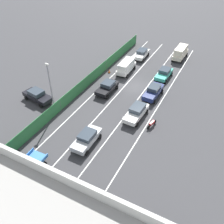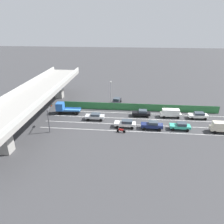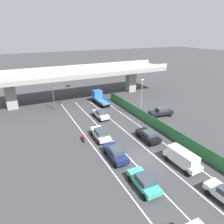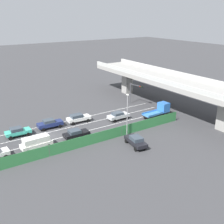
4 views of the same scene
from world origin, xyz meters
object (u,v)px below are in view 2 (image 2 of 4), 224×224
object	(u,v)px
car_taxi_teal	(180,126)
car_sedan_navy	(152,125)
car_sedan_silver	(95,116)
street_lamp	(111,93)
motorcycle	(121,130)
car_van_white	(171,113)
flatbed_truck_blue	(64,108)
parked_sedan_dark	(117,101)
traffic_light	(50,114)
car_van_cream	(222,127)
car_hatchback_white	(198,115)
traffic_cone	(163,112)
car_sedan_black	(142,113)
car_sedan_white	(126,123)

from	to	relation	value
car_taxi_teal	car_sedan_navy	world-z (taller)	car_sedan_navy
car_sedan_silver	street_lamp	xyz separation A→B (m)	(7.00, -3.00, 3.64)
motorcycle	car_taxi_teal	bearing A→B (deg)	-78.69
car_taxi_teal	motorcycle	bearing A→B (deg)	101.31
car_van_white	motorcycle	distance (m)	14.42
flatbed_truck_blue	street_lamp	xyz separation A→B (m)	(3.90, -11.41, 3.14)
parked_sedan_dark	traffic_light	size ratio (longest dim) A/B	0.97
car_van_cream	car_hatchback_white	world-z (taller)	car_van_cream
motorcycle	traffic_cone	distance (m)	15.04
traffic_light	car_sedan_silver	bearing A→B (deg)	-56.55
car_sedan_black	car_van_cream	distance (m)	17.72
traffic_light	car_sedan_white	bearing A→B (deg)	-81.22
motorcycle	traffic_cone	size ratio (longest dim) A/B	2.82
car_van_cream	car_sedan_navy	distance (m)	14.35
car_sedan_white	traffic_cone	size ratio (longest dim) A/B	6.90
car_van_white	traffic_cone	xyz separation A→B (m)	(2.50, 1.50, -0.86)
car_sedan_navy	car_hatchback_white	bearing A→B (deg)	-60.26
car_hatchback_white	traffic_cone	xyz separation A→B (m)	(2.75, 7.90, -0.58)
car_van_cream	flatbed_truck_blue	world-z (taller)	flatbed_truck_blue
car_van_white	car_hatchback_white	size ratio (longest dim) A/B	1.10
street_lamp	car_van_white	bearing A→B (deg)	-104.46
car_sedan_black	traffic_light	distance (m)	21.48
motorcycle	parked_sedan_dark	size ratio (longest dim) A/B	0.39
car_sedan_white	car_van_cream	bearing A→B (deg)	-91.07
car_taxi_teal	traffic_light	bearing A→B (deg)	95.10
car_sedan_black	traffic_light	xyz separation A→B (m)	(-8.78, 19.41, 2.73)
flatbed_truck_blue	car_sedan_white	bearing A→B (deg)	-111.93
car_sedan_black	flatbed_truck_blue	xyz separation A→B (m)	(-0.05, 19.29, 0.51)
car_van_cream	car_sedan_navy	world-z (taller)	car_van_cream
car_sedan_silver	car_van_cream	bearing A→B (deg)	-97.46
motorcycle	traffic_light	xyz separation A→B (m)	(0.05, 14.95, 3.16)
car_hatchback_white	car_van_cream	bearing A→B (deg)	-154.51
car_van_cream	traffic_cone	size ratio (longest dim) A/B	7.18
car_taxi_teal	street_lamp	xyz separation A→B (m)	(10.19, 15.89, 3.64)
car_hatchback_white	traffic_light	xyz separation A→B (m)	(-8.58, 32.70, 2.72)
traffic_cone	car_van_cream	bearing A→B (deg)	-130.09
car_van_white	car_hatchback_white	bearing A→B (deg)	-92.23
car_sedan_black	street_lamp	size ratio (longest dim) A/B	0.59
car_sedan_white	street_lamp	size ratio (longest dim) A/B	0.62
car_van_cream	car_van_white	world-z (taller)	car_van_cream
traffic_light	parked_sedan_dark	bearing A→B (deg)	-37.41
car_van_white	car_sedan_navy	bearing A→B (deg)	144.04
flatbed_truck_blue	traffic_light	bearing A→B (deg)	179.20
car_sedan_black	car_sedan_navy	size ratio (longest dim) A/B	0.94
car_sedan_silver	car_van_cream	xyz separation A→B (m)	(-3.57, -27.27, 0.38)
car_sedan_black	motorcycle	size ratio (longest dim) A/B	2.31
car_van_cream	motorcycle	xyz separation A→B (m)	(-2.11, 20.85, -0.81)
car_sedan_navy	car_sedan_silver	bearing A→B (deg)	74.93
car_hatchback_white	car_sedan_silver	bearing A→B (deg)	96.94
car_taxi_teal	traffic_cone	distance (m)	9.28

